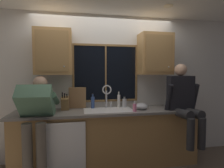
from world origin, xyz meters
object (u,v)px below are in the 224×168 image
(person_sitting_on_counter, at_px, (184,99))
(mixing_bowl, at_px, (141,106))
(bottle_green_glass, at_px, (124,103))
(bottle_amber_small, at_px, (93,102))
(soap_dispenser, at_px, (135,107))
(cutting_board, at_px, (77,98))
(person_standing, at_px, (37,116))
(bottle_tall_clear, at_px, (119,101))
(knife_block, at_px, (65,104))

(person_sitting_on_counter, bearing_deg, mixing_bowl, 161.03)
(bottle_green_glass, bearing_deg, person_sitting_on_counter, -27.71)
(bottle_amber_small, bearing_deg, bottle_green_glass, -0.95)
(soap_dispenser, bearing_deg, bottle_green_glass, 100.12)
(cutting_board, bearing_deg, person_sitting_on_counter, -15.95)
(person_standing, xyz_separation_m, bottle_tall_clear, (1.27, 0.47, 0.11))
(person_sitting_on_counter, distance_m, knife_block, 1.92)
(mixing_bowl, distance_m, bottle_amber_small, 0.83)
(person_standing, distance_m, cutting_board, 0.76)
(person_standing, bearing_deg, mixing_bowl, 8.07)
(person_sitting_on_counter, distance_m, cutting_board, 1.75)
(bottle_amber_small, bearing_deg, soap_dispenser, -31.87)
(cutting_board, bearing_deg, knife_block, -153.14)
(soap_dispenser, relative_size, bottle_amber_small, 0.68)
(knife_block, relative_size, bottle_tall_clear, 1.11)
(soap_dispenser, bearing_deg, bottle_amber_small, 148.13)
(mixing_bowl, relative_size, bottle_tall_clear, 0.76)
(person_standing, bearing_deg, person_sitting_on_counter, 0.23)
(person_sitting_on_counter, height_order, bottle_green_glass, person_sitting_on_counter)
(knife_block, xyz_separation_m, soap_dispenser, (1.09, -0.31, -0.04))
(bottle_amber_small, bearing_deg, mixing_bowl, -17.24)
(person_standing, distance_m, soap_dispenser, 1.44)
(knife_block, xyz_separation_m, bottle_tall_clear, (0.92, 0.09, 0.01))
(person_standing, relative_size, mixing_bowl, 6.72)
(person_standing, bearing_deg, soap_dispenser, 3.25)
(bottle_tall_clear, bearing_deg, knife_block, -174.70)
(person_standing, height_order, cutting_board, person_standing)
(mixing_bowl, bearing_deg, bottle_green_glass, 134.29)
(mixing_bowl, height_order, bottle_tall_clear, bottle_tall_clear)
(bottle_amber_small, bearing_deg, bottle_tall_clear, 0.19)
(bottle_green_glass, bearing_deg, bottle_amber_small, 179.05)
(person_standing, distance_m, bottle_amber_small, 0.94)
(soap_dispenser, distance_m, bottle_tall_clear, 0.43)
(knife_block, height_order, soap_dispenser, knife_block)
(person_sitting_on_counter, xyz_separation_m, bottle_amber_small, (-1.43, 0.46, -0.08))
(bottle_green_glass, height_order, bottle_tall_clear, bottle_tall_clear)
(cutting_board, bearing_deg, bottle_amber_small, -3.88)
(person_sitting_on_counter, bearing_deg, person_standing, -179.77)
(person_standing, height_order, bottle_amber_small, person_standing)
(person_standing, xyz_separation_m, cutting_board, (0.55, 0.49, 0.17))
(knife_block, distance_m, mixing_bowl, 1.26)
(person_standing, relative_size, bottle_green_glass, 7.49)
(person_sitting_on_counter, bearing_deg, knife_block, 168.59)
(bottle_green_glass, bearing_deg, cutting_board, 178.13)
(knife_block, relative_size, cutting_board, 0.86)
(mixing_bowl, bearing_deg, cutting_board, 165.92)
(person_sitting_on_counter, relative_size, mixing_bowl, 5.71)
(mixing_bowl, distance_m, soap_dispenser, 0.22)
(person_sitting_on_counter, distance_m, soap_dispenser, 0.81)
(knife_block, height_order, cutting_board, cutting_board)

